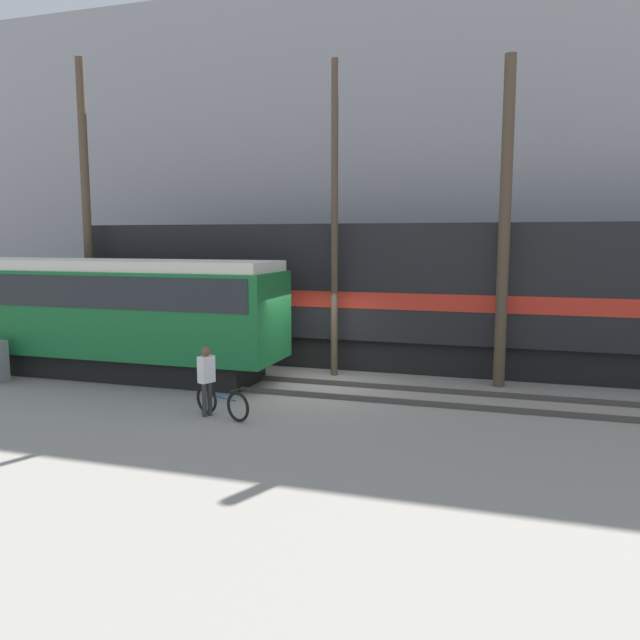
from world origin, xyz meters
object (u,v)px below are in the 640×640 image
at_px(bicycle, 222,403).
at_px(utility_pole_center, 335,222).
at_px(person, 206,374).
at_px(freight_locomotive, 414,293).
at_px(utility_pole_left, 87,212).
at_px(utility_pole_right, 505,225).
at_px(streetcar, 88,309).

distance_m(bicycle, utility_pole_center, 6.74).
bearing_deg(person, utility_pole_center, 72.75).
bearing_deg(freight_locomotive, person, -117.16).
relative_size(freight_locomotive, utility_pole_left, 2.19).
distance_m(utility_pole_center, utility_pole_right, 4.79).
relative_size(streetcar, utility_pole_left, 1.22).
bearing_deg(utility_pole_center, utility_pole_right, 0.00).
height_order(freight_locomotive, person, freight_locomotive).
relative_size(utility_pole_center, utility_pole_right, 1.03).
bearing_deg(streetcar, utility_pole_left, 125.91).
bearing_deg(utility_pole_right, person, -141.30).
relative_size(person, utility_pole_center, 0.18).
bearing_deg(utility_pole_center, bicycle, -103.28).
height_order(utility_pole_center, utility_pole_right, utility_pole_center).
xyz_separation_m(person, utility_pole_left, (-7.02, 5.10, 3.97)).
bearing_deg(person, freight_locomotive, 62.84).
xyz_separation_m(utility_pole_left, utility_pole_center, (8.61, 0.00, -0.37)).
bearing_deg(utility_pole_right, utility_pole_center, 180.00).
height_order(person, utility_pole_right, utility_pole_right).
xyz_separation_m(freight_locomotive, bicycle, (-3.28, -7.13, -2.04)).
height_order(utility_pole_left, utility_pole_right, utility_pole_left).
bearing_deg(bicycle, person, 179.79).
distance_m(freight_locomotive, bicycle, 8.11).
bearing_deg(streetcar, freight_locomotive, 23.72).
distance_m(streetcar, utility_pole_center, 7.86).
bearing_deg(utility_pole_center, freight_locomotive, 44.33).
relative_size(freight_locomotive, streetcar, 1.79).
distance_m(freight_locomotive, utility_pole_center, 3.63).
height_order(person, utility_pole_center, utility_pole_center).
xyz_separation_m(bicycle, utility_pole_right, (5.99, 5.11, 4.09)).
distance_m(freight_locomotive, streetcar, 10.07).
bearing_deg(bicycle, streetcar, 152.57).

